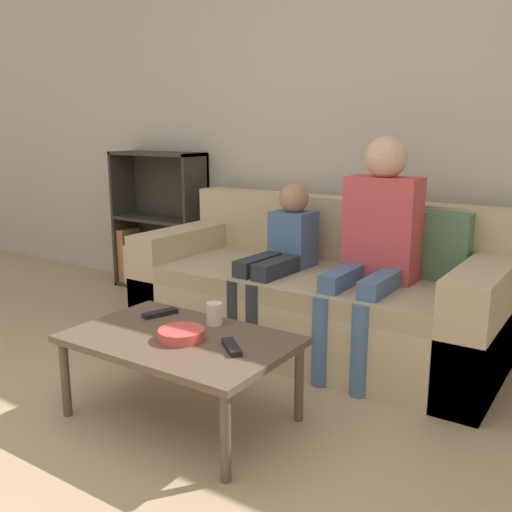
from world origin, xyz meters
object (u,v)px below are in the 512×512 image
object	(u,v)px
cup_near	(214,314)
tv_remote_0	(232,347)
bookshelf	(157,234)
snack_bowl	(181,334)
coffee_table	(180,345)
person_child	(279,255)
couch	(317,297)
tv_remote_1	(160,313)
person_adult	(377,235)

from	to	relation	value
cup_near	tv_remote_0	world-z (taller)	cup_near
bookshelf	snack_bowl	size ratio (longest dim) A/B	5.47
snack_bowl	coffee_table	bearing A→B (deg)	141.76
coffee_table	bookshelf	bearing A→B (deg)	135.77
cup_near	tv_remote_0	xyz separation A→B (m)	(0.24, -0.20, -0.04)
tv_remote_0	coffee_table	bearing A→B (deg)	131.46
cup_near	coffee_table	bearing A→B (deg)	-97.78
snack_bowl	person_child	bearing A→B (deg)	97.18
couch	tv_remote_1	xyz separation A→B (m)	(-0.34, -0.94, 0.10)
tv_remote_0	person_adult	bearing A→B (deg)	30.13
couch	tv_remote_0	size ratio (longest dim) A/B	12.91
person_child	snack_bowl	world-z (taller)	person_child
coffee_table	snack_bowl	distance (m)	0.07
person_adult	cup_near	bearing A→B (deg)	-117.29
tv_remote_1	snack_bowl	world-z (taller)	snack_bowl
couch	cup_near	xyz separation A→B (m)	(-0.05, -0.89, 0.14)
coffee_table	snack_bowl	world-z (taller)	snack_bowl
couch	person_child	size ratio (longest dim) A/B	2.22
snack_bowl	tv_remote_1	bearing A→B (deg)	147.75
coffee_table	cup_near	distance (m)	0.22
coffee_table	tv_remote_1	size ratio (longest dim) A/B	5.40
coffee_table	person_adult	world-z (taller)	person_adult
coffee_table	person_child	size ratio (longest dim) A/B	1.02
couch	tv_remote_0	xyz separation A→B (m)	(0.19, -1.09, 0.10)
couch	tv_remote_1	size ratio (longest dim) A/B	11.76
bookshelf	tv_remote_1	world-z (taller)	bookshelf
person_adult	person_child	xyz separation A→B (m)	(-0.55, -0.06, -0.16)
bookshelf	coffee_table	bearing A→B (deg)	-44.23
tv_remote_0	tv_remote_1	xyz separation A→B (m)	(-0.53, 0.16, 0.00)
bookshelf	coffee_table	xyz separation A→B (m)	(1.55, -1.51, -0.09)
tv_remote_0	tv_remote_1	world-z (taller)	same
bookshelf	person_child	size ratio (longest dim) A/B	1.14
couch	person_adult	world-z (taller)	person_adult
person_child	snack_bowl	bearing A→B (deg)	-80.14
cup_near	tv_remote_0	distance (m)	0.32
cup_near	tv_remote_1	xyz separation A→B (m)	(-0.29, -0.04, -0.04)
person_child	tv_remote_0	xyz separation A→B (m)	(0.37, -0.96, -0.15)
tv_remote_0	tv_remote_1	size ratio (longest dim) A/B	0.91
person_child	cup_near	xyz separation A→B (m)	(0.12, -0.76, -0.11)
couch	tv_remote_1	world-z (taller)	couch
person_child	tv_remote_0	bearing A→B (deg)	-66.45
tv_remote_0	tv_remote_1	distance (m)	0.55
bookshelf	cup_near	xyz separation A→B (m)	(1.58, -1.31, 0.00)
bookshelf	person_adult	distance (m)	2.08
coffee_table	cup_near	bearing A→B (deg)	82.22
person_child	tv_remote_0	distance (m)	1.04
coffee_table	person_child	bearing A→B (deg)	95.67
coffee_table	person_adult	size ratio (longest dim) A/B	0.79
tv_remote_1	coffee_table	bearing A→B (deg)	-11.63
snack_bowl	person_adult	bearing A→B (deg)	67.81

